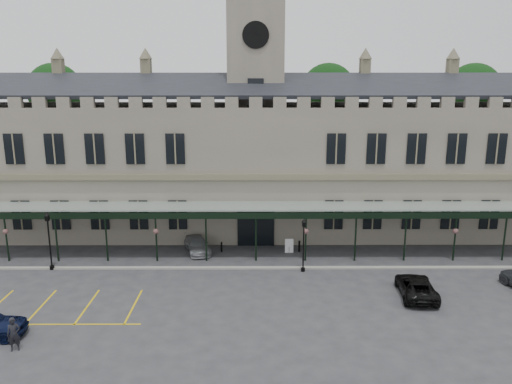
{
  "coord_description": "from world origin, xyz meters",
  "views": [
    {
      "loc": [
        -0.14,
        -30.89,
        14.63
      ],
      "look_at": [
        0.0,
        6.0,
        6.0
      ],
      "focal_mm": 35.0,
      "sensor_mm": 36.0,
      "label": 1
    }
  ],
  "objects_px": {
    "clock_tower": "(256,92)",
    "lamp_post_mid": "(304,240)",
    "station_building": "(256,164)",
    "person_a": "(14,334)",
    "sign_board": "(289,246)",
    "car_taxi": "(197,245)",
    "car_van": "(416,287)",
    "lamp_post_left": "(49,236)"
  },
  "relations": [
    {
      "from": "clock_tower",
      "to": "lamp_post_mid",
      "type": "bearing_deg",
      "value": -72.0
    },
    {
      "from": "station_building",
      "to": "person_a",
      "type": "xyz_separation_m",
      "value": [
        -13.2,
        -22.19,
        -5.51
      ]
    },
    {
      "from": "sign_board",
      "to": "car_taxi",
      "type": "height_order",
      "value": "car_taxi"
    },
    {
      "from": "lamp_post_mid",
      "to": "car_van",
      "type": "xyz_separation_m",
      "value": [
        7.26,
        -4.42,
        -1.82
      ]
    },
    {
      "from": "lamp_post_mid",
      "to": "car_van",
      "type": "relative_size",
      "value": 0.87
    },
    {
      "from": "clock_tower",
      "to": "sign_board",
      "type": "height_order",
      "value": "clock_tower"
    },
    {
      "from": "car_taxi",
      "to": "lamp_post_left",
      "type": "bearing_deg",
      "value": -176.99
    },
    {
      "from": "lamp_post_left",
      "to": "sign_board",
      "type": "distance_m",
      "value": 19.1
    },
    {
      "from": "lamp_post_left",
      "to": "lamp_post_mid",
      "type": "bearing_deg",
      "value": -1.36
    },
    {
      "from": "station_building",
      "to": "car_van",
      "type": "height_order",
      "value": "station_building"
    },
    {
      "from": "clock_tower",
      "to": "person_a",
      "type": "distance_m",
      "value": 28.61
    },
    {
      "from": "lamp_post_left",
      "to": "sign_board",
      "type": "bearing_deg",
      "value": 11.17
    },
    {
      "from": "lamp_post_left",
      "to": "person_a",
      "type": "xyz_separation_m",
      "value": [
        2.61,
        -11.67,
        -1.78
      ]
    },
    {
      "from": "station_building",
      "to": "sign_board",
      "type": "bearing_deg",
      "value": -67.62
    },
    {
      "from": "clock_tower",
      "to": "car_van",
      "type": "relative_size",
      "value": 5.12
    },
    {
      "from": "sign_board",
      "to": "car_taxi",
      "type": "xyz_separation_m",
      "value": [
        -7.82,
        0.29,
        0.03
      ]
    },
    {
      "from": "lamp_post_left",
      "to": "car_van",
      "type": "distance_m",
      "value": 27.18
    },
    {
      "from": "sign_board",
      "to": "person_a",
      "type": "xyz_separation_m",
      "value": [
        -16.02,
        -15.35,
        0.36
      ]
    },
    {
      "from": "car_taxi",
      "to": "person_a",
      "type": "xyz_separation_m",
      "value": [
        -8.2,
        -15.64,
        0.33
      ]
    },
    {
      "from": "car_van",
      "to": "person_a",
      "type": "bearing_deg",
      "value": 20.91
    },
    {
      "from": "clock_tower",
      "to": "lamp_post_left",
      "type": "xyz_separation_m",
      "value": [
        -15.81,
        -10.6,
        -10.37
      ]
    },
    {
      "from": "sign_board",
      "to": "person_a",
      "type": "relative_size",
      "value": 0.64
    },
    {
      "from": "clock_tower",
      "to": "car_taxi",
      "type": "distance_m",
      "value": 15.0
    },
    {
      "from": "lamp_post_left",
      "to": "sign_board",
      "type": "height_order",
      "value": "lamp_post_left"
    },
    {
      "from": "person_a",
      "to": "lamp_post_left",
      "type": "bearing_deg",
      "value": 83.77
    },
    {
      "from": "car_van",
      "to": "person_a",
      "type": "height_order",
      "value": "person_a"
    },
    {
      "from": "sign_board",
      "to": "car_van",
      "type": "xyz_separation_m",
      "value": [
        8.04,
        -8.55,
        0.08
      ]
    },
    {
      "from": "person_a",
      "to": "clock_tower",
      "type": "bearing_deg",
      "value": 40.54
    },
    {
      "from": "lamp_post_left",
      "to": "sign_board",
      "type": "xyz_separation_m",
      "value": [
        18.62,
        3.68,
        -2.14
      ]
    },
    {
      "from": "clock_tower",
      "to": "car_van",
      "type": "distance_m",
      "value": 22.63
    },
    {
      "from": "sign_board",
      "to": "station_building",
      "type": "bearing_deg",
      "value": 113.61
    },
    {
      "from": "sign_board",
      "to": "car_taxi",
      "type": "relative_size",
      "value": 0.28
    },
    {
      "from": "station_building",
      "to": "person_a",
      "type": "relative_size",
      "value": 31.46
    },
    {
      "from": "clock_tower",
      "to": "station_building",
      "type": "bearing_deg",
      "value": -90.0
    },
    {
      "from": "lamp_post_left",
      "to": "sign_board",
      "type": "relative_size",
      "value": 3.79
    },
    {
      "from": "lamp_post_left",
      "to": "lamp_post_mid",
      "type": "distance_m",
      "value": 19.41
    },
    {
      "from": "clock_tower",
      "to": "lamp_post_left",
      "type": "relative_size",
      "value": 5.37
    },
    {
      "from": "clock_tower",
      "to": "lamp_post_mid",
      "type": "height_order",
      "value": "clock_tower"
    },
    {
      "from": "clock_tower",
      "to": "person_a",
      "type": "relative_size",
      "value": 13.0
    },
    {
      "from": "clock_tower",
      "to": "lamp_post_left",
      "type": "height_order",
      "value": "clock_tower"
    },
    {
      "from": "lamp_post_mid",
      "to": "lamp_post_left",
      "type": "bearing_deg",
      "value": 178.64
    },
    {
      "from": "car_taxi",
      "to": "person_a",
      "type": "height_order",
      "value": "person_a"
    }
  ]
}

